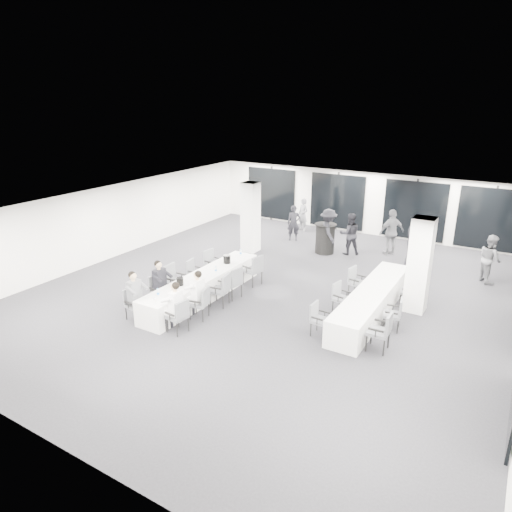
{
  "coord_description": "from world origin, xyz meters",
  "views": [
    {
      "loc": [
        6.46,
        -11.83,
        5.94
      ],
      "look_at": [
        -0.51,
        -0.2,
        1.19
      ],
      "focal_mm": 32.0,
      "sensor_mm": 36.0,
      "label": 1
    }
  ],
  "objects_px": {
    "chair_main_right_fourth": "(234,281)",
    "standing_guest_e": "(413,247)",
    "banquet_table_side": "(371,302)",
    "standing_guest_g": "(303,213)",
    "chair_main_right_near": "(179,314)",
    "chair_side_right_far": "(411,290)",
    "chair_main_left_near": "(133,302)",
    "ice_bucket_far": "(227,259)",
    "ice_bucket_near": "(180,281)",
    "chair_main_left_second": "(158,289)",
    "chair_main_right_mid": "(222,288)",
    "chair_main_right_second": "(202,301)",
    "chair_main_left_mid": "(174,279)",
    "chair_side_right_mid": "(395,312)",
    "standing_guest_d": "(392,229)",
    "chair_main_right_far": "(254,268)",
    "standing_guest_h": "(490,256)",
    "cocktail_table": "(325,238)",
    "banquet_table_main": "(203,287)",
    "standing_guest_b": "(350,231)",
    "standing_guest_a": "(294,221)",
    "chair_side_right_near": "(382,329)",
    "chair_side_left_near": "(318,317)",
    "chair_side_left_mid": "(340,296)",
    "standing_guest_c": "(328,229)",
    "chair_side_left_far": "(356,280)",
    "chair_main_left_far": "(212,262)",
    "chair_main_left_fourth": "(194,271)"
  },
  "relations": [
    {
      "from": "chair_main_right_near",
      "to": "chair_side_right_far",
      "type": "relative_size",
      "value": 1.06
    },
    {
      "from": "standing_guest_d",
      "to": "chair_main_right_far",
      "type": "bearing_deg",
      "value": 11.63
    },
    {
      "from": "chair_main_right_fourth",
      "to": "chair_side_left_near",
      "type": "bearing_deg",
      "value": -93.94
    },
    {
      "from": "standing_guest_a",
      "to": "standing_guest_e",
      "type": "height_order",
      "value": "standing_guest_e"
    },
    {
      "from": "cocktail_table",
      "to": "chair_main_right_near",
      "type": "distance_m",
      "value": 8.15
    },
    {
      "from": "chair_side_right_far",
      "to": "ice_bucket_far",
      "type": "xyz_separation_m",
      "value": [
        -5.63,
        -1.45,
        0.38
      ]
    },
    {
      "from": "chair_main_right_mid",
      "to": "standing_guest_c",
      "type": "bearing_deg",
      "value": -17.05
    },
    {
      "from": "chair_main_right_fourth",
      "to": "standing_guest_d",
      "type": "xyz_separation_m",
      "value": [
        3.01,
        6.68,
        0.46
      ]
    },
    {
      "from": "banquet_table_side",
      "to": "chair_side_left_near",
      "type": "relative_size",
      "value": 5.61
    },
    {
      "from": "ice_bucket_far",
      "to": "ice_bucket_near",
      "type": "bearing_deg",
      "value": -92.91
    },
    {
      "from": "banquet_table_main",
      "to": "chair_side_right_far",
      "type": "xyz_separation_m",
      "value": [
        5.66,
        2.75,
        0.13
      ]
    },
    {
      "from": "standing_guest_e",
      "to": "chair_side_left_mid",
      "type": "bearing_deg",
      "value": 151.82
    },
    {
      "from": "chair_main_right_mid",
      "to": "chair_side_left_far",
      "type": "distance_m",
      "value": 4.19
    },
    {
      "from": "chair_main_left_second",
      "to": "chair_main_right_mid",
      "type": "bearing_deg",
      "value": 133.11
    },
    {
      "from": "chair_main_left_near",
      "to": "standing_guest_e",
      "type": "height_order",
      "value": "standing_guest_e"
    },
    {
      "from": "chair_main_right_mid",
      "to": "cocktail_table",
      "type": "bearing_deg",
      "value": -15.64
    },
    {
      "from": "chair_side_left_mid",
      "to": "chair_side_right_mid",
      "type": "xyz_separation_m",
      "value": [
        1.66,
        -0.28,
        0.01
      ]
    },
    {
      "from": "chair_main_left_near",
      "to": "chair_main_right_mid",
      "type": "bearing_deg",
      "value": 146.27
    },
    {
      "from": "chair_side_right_near",
      "to": "standing_guest_c",
      "type": "bearing_deg",
      "value": 31.78
    },
    {
      "from": "chair_main_left_near",
      "to": "ice_bucket_near",
      "type": "xyz_separation_m",
      "value": [
        0.74,
        1.17,
        0.36
      ]
    },
    {
      "from": "chair_main_right_second",
      "to": "chair_main_right_near",
      "type": "bearing_deg",
      "value": 168.06
    },
    {
      "from": "chair_main_left_mid",
      "to": "chair_side_right_mid",
      "type": "distance_m",
      "value": 6.64
    },
    {
      "from": "chair_side_right_near",
      "to": "ice_bucket_near",
      "type": "xyz_separation_m",
      "value": [
        -5.76,
        -0.68,
        0.28
      ]
    },
    {
      "from": "banquet_table_side",
      "to": "chair_main_right_far",
      "type": "height_order",
      "value": "chair_main_right_far"
    },
    {
      "from": "standing_guest_b",
      "to": "standing_guest_e",
      "type": "distance_m",
      "value": 2.91
    },
    {
      "from": "banquet_table_side",
      "to": "chair_side_left_near",
      "type": "distance_m",
      "value": 2.09
    },
    {
      "from": "chair_main_right_fourth",
      "to": "standing_guest_e",
      "type": "bearing_deg",
      "value": -31.91
    },
    {
      "from": "banquet_table_side",
      "to": "standing_guest_g",
      "type": "height_order",
      "value": "standing_guest_g"
    },
    {
      "from": "chair_main_right_mid",
      "to": "standing_guest_h",
      "type": "bearing_deg",
      "value": -56.12
    },
    {
      "from": "cocktail_table",
      "to": "chair_side_right_far",
      "type": "distance_m",
      "value": 5.25
    },
    {
      "from": "chair_main_right_mid",
      "to": "standing_guest_e",
      "type": "height_order",
      "value": "standing_guest_e"
    },
    {
      "from": "chair_side_left_near",
      "to": "ice_bucket_far",
      "type": "relative_size",
      "value": 3.28
    },
    {
      "from": "standing_guest_d",
      "to": "standing_guest_h",
      "type": "xyz_separation_m",
      "value": [
        3.6,
        -1.14,
        -0.11
      ]
    },
    {
      "from": "banquet_table_side",
      "to": "chair_side_right_mid",
      "type": "relative_size",
      "value": 5.51
    },
    {
      "from": "banquet_table_side",
      "to": "chair_main_left_near",
      "type": "height_order",
      "value": "chair_main_left_near"
    },
    {
      "from": "chair_main_left_far",
      "to": "standing_guest_a",
      "type": "xyz_separation_m",
      "value": [
        0.52,
        5.3,
        0.32
      ]
    },
    {
      "from": "banquet_table_main",
      "to": "chair_side_left_far",
      "type": "height_order",
      "value": "chair_side_left_far"
    },
    {
      "from": "chair_main_left_mid",
      "to": "chair_main_left_near",
      "type": "bearing_deg",
      "value": -2.49
    },
    {
      "from": "chair_side_left_mid",
      "to": "standing_guest_d",
      "type": "distance_m",
      "value": 5.93
    },
    {
      "from": "chair_main_left_fourth",
      "to": "ice_bucket_near",
      "type": "height_order",
      "value": "ice_bucket_near"
    },
    {
      "from": "chair_main_left_near",
      "to": "chair_main_right_far",
      "type": "bearing_deg",
      "value": 163.02
    },
    {
      "from": "banquet_table_main",
      "to": "chair_main_right_near",
      "type": "distance_m",
      "value": 2.29
    },
    {
      "from": "chair_main_left_far",
      "to": "chair_main_right_fourth",
      "type": "distance_m",
      "value": 2.02
    },
    {
      "from": "chair_main_left_mid",
      "to": "chair_side_right_mid",
      "type": "xyz_separation_m",
      "value": [
        6.5,
        1.34,
        -0.08
      ]
    },
    {
      "from": "chair_main_right_near",
      "to": "standing_guest_h",
      "type": "distance_m",
      "value": 10.49
    },
    {
      "from": "standing_guest_h",
      "to": "chair_main_right_near",
      "type": "bearing_deg",
      "value": 107.76
    },
    {
      "from": "standing_guest_a",
      "to": "chair_main_left_mid",
      "type": "bearing_deg",
      "value": -118.79
    },
    {
      "from": "chair_main_right_near",
      "to": "standing_guest_a",
      "type": "distance_m",
      "value": 9.1
    },
    {
      "from": "chair_main_left_far",
      "to": "ice_bucket_far",
      "type": "relative_size",
      "value": 3.51
    },
    {
      "from": "chair_main_left_near",
      "to": "ice_bucket_far",
      "type": "bearing_deg",
      "value": 172.54
    }
  ]
}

